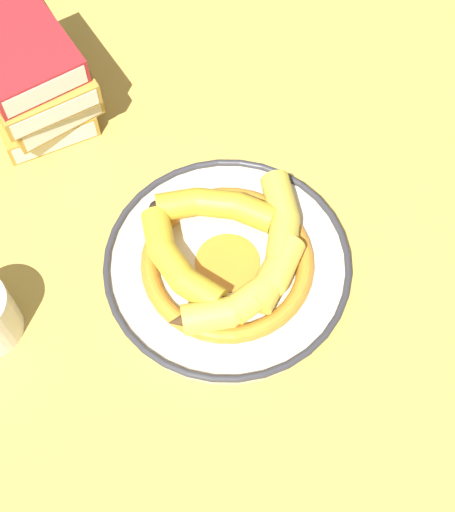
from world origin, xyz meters
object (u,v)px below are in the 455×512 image
at_px(banana_b, 246,294).
at_px(banana_c, 277,243).
at_px(decorative_bowl, 228,264).
at_px(banana_a, 175,260).
at_px(banana_d, 219,207).
at_px(book_stack, 28,75).

relative_size(banana_b, banana_c, 0.74).
bearing_deg(decorative_bowl, banana_a, -162.28).
height_order(banana_c, banana_d, banana_c).
bearing_deg(banana_a, book_stack, -176.70).
relative_size(decorative_bowl, banana_c, 1.48).
height_order(banana_b, banana_c, same).
xyz_separation_m(decorative_bowl, banana_c, (0.06, 0.02, 0.04)).
height_order(banana_d, book_stack, book_stack).
xyz_separation_m(banana_c, banana_d, (-0.08, 0.05, -0.00)).
height_order(banana_b, book_stack, book_stack).
distance_m(decorative_bowl, book_stack, 0.39).
bearing_deg(decorative_bowl, book_stack, 142.55).
bearing_deg(decorative_bowl, banana_c, 15.98).
distance_m(banana_c, banana_d, 0.09).
bearing_deg(banana_b, banana_d, 67.09).
bearing_deg(banana_d, banana_c, 151.09).
xyz_separation_m(banana_b, banana_c, (0.03, 0.07, 0.00)).
distance_m(decorative_bowl, banana_a, 0.08).
height_order(decorative_bowl, book_stack, book_stack).
bearing_deg(banana_d, book_stack, -30.28).
xyz_separation_m(banana_a, banana_b, (0.09, -0.04, 0.00)).
bearing_deg(banana_a, banana_d, 111.07).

